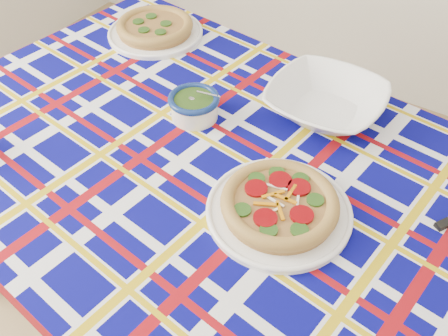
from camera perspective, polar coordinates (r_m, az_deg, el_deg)
The scene contains 6 objects.
dining_table at distance 1.21m, azimuth -0.39°, elevation -2.41°, with size 1.70×1.18×0.75m.
tablecloth at distance 1.20m, azimuth -0.40°, elevation -1.61°, with size 1.62×1.03×0.11m, color #060563, non-canonical shape.
main_focaccia_plate at distance 1.04m, azimuth 6.38°, elevation -4.08°, with size 0.32×0.32×0.06m, color olive, non-canonical shape.
pesto_bowl at distance 1.28m, azimuth -3.44°, elevation 7.26°, with size 0.13×0.13×0.08m, color #1B330E, non-canonical shape.
serving_bowl at distance 1.31m, azimuth 11.55°, elevation 7.47°, with size 0.29×0.29×0.07m, color white.
second_focaccia_plate at distance 1.64m, azimuth -7.91°, elevation 15.67°, with size 0.31×0.31×0.06m, color olive, non-canonical shape.
Camera 1 is at (0.39, -0.25, 1.56)m, focal length 40.00 mm.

